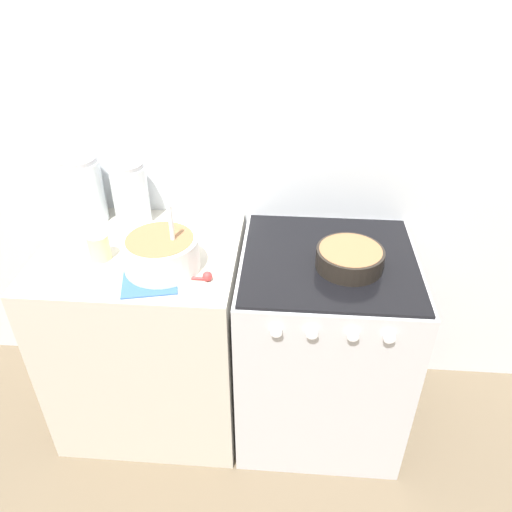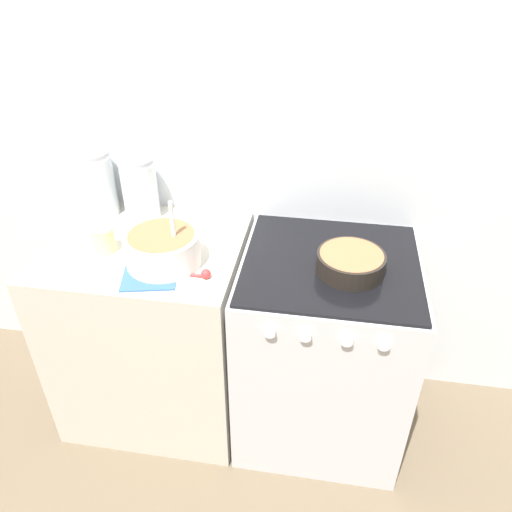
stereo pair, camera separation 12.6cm
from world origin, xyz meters
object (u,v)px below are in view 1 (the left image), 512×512
object	(u,v)px
baking_pan	(350,258)
tin_can	(99,247)
storage_jar_left	(84,194)
stove	(321,344)
storage_jar_middle	(131,197)
mixing_bowl	(161,252)

from	to	relation	value
baking_pan	tin_can	size ratio (longest dim) A/B	2.43
storage_jar_left	stove	bearing A→B (deg)	-12.26
storage_jar_middle	mixing_bowl	bearing A→B (deg)	-58.77
storage_jar_middle	tin_can	distance (m)	0.30
storage_jar_middle	tin_can	size ratio (longest dim) A/B	2.59
baking_pan	storage_jar_middle	xyz separation A→B (m)	(-0.88, 0.27, 0.07)
storage_jar_middle	stove	bearing A→B (deg)	-15.11
stove	baking_pan	bearing A→B (deg)	-36.62
baking_pan	tin_can	distance (m)	0.93
mixing_bowl	baking_pan	size ratio (longest dim) A/B	1.11
stove	storage_jar_left	xyz separation A→B (m)	(-1.01, 0.22, 0.57)
baking_pan	storage_jar_middle	size ratio (longest dim) A/B	0.94
stove	tin_can	distance (m)	1.00
baking_pan	storage_jar_left	xyz separation A→B (m)	(-1.08, 0.27, 0.08)
mixing_bowl	baking_pan	xyz separation A→B (m)	(0.68, 0.06, -0.03)
mixing_bowl	baking_pan	distance (m)	0.68
tin_can	storage_jar_middle	bearing A→B (deg)	80.38
tin_can	mixing_bowl	bearing A→B (deg)	-10.04
stove	baking_pan	distance (m)	0.49
stove	mixing_bowl	distance (m)	0.81
baking_pan	tin_can	bearing A→B (deg)	-179.02
tin_can	baking_pan	bearing A→B (deg)	0.98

